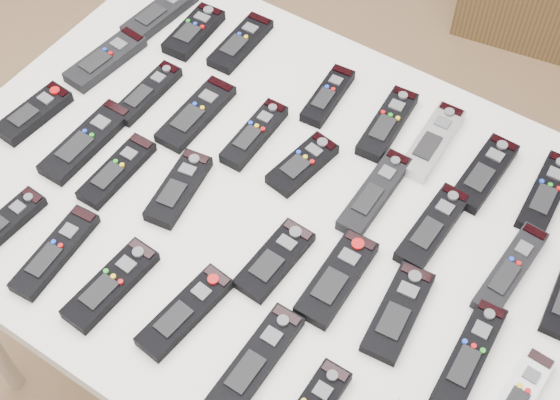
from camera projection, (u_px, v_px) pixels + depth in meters
The scene contains 32 objects.
ground at pixel (256, 376), 2.02m from camera, with size 4.00×4.00×0.00m, color #96764C.
table at pixel (280, 225), 1.43m from camera, with size 1.25×0.88×0.78m.
remote_0 at pixel (160, 13), 1.67m from camera, with size 0.06×0.18×0.02m, color black.
remote_1 at pixel (194, 32), 1.63m from camera, with size 0.06×0.15×0.02m, color black.
remote_2 at pixel (241, 43), 1.61m from camera, with size 0.06×0.17×0.02m, color black.
remote_3 at pixel (328, 96), 1.53m from camera, with size 0.05×0.15×0.02m, color black.
remote_4 at pixel (387, 124), 1.48m from camera, with size 0.05×0.18×0.02m, color black.
remote_5 at pixel (432, 141), 1.46m from camera, with size 0.05×0.19×0.02m, color #B7B7BC.
remote_6 at pixel (484, 173), 1.41m from camera, with size 0.06×0.17×0.02m, color black.
remote_7 at pixel (546, 193), 1.39m from camera, with size 0.05×0.18×0.02m, color black.
remote_9 at pixel (106, 59), 1.58m from camera, with size 0.06×0.18×0.02m, color black.
remote_10 at pixel (147, 93), 1.53m from camera, with size 0.05×0.17×0.02m, color black.
remote_11 at pixel (196, 114), 1.50m from camera, with size 0.06×0.19×0.02m, color black.
remote_12 at pixel (254, 134), 1.47m from camera, with size 0.05×0.17×0.02m, color black.
remote_13 at pixel (302, 164), 1.42m from camera, with size 0.06×0.14×0.02m, color black.
remote_14 at pixel (375, 193), 1.38m from camera, with size 0.05×0.20×0.02m, color black.
remote_15 at pixel (433, 227), 1.34m from camera, with size 0.05×0.18×0.02m, color black.
remote_16 at pixel (510, 270), 1.29m from camera, with size 0.05×0.19×0.02m, color black.
remote_18 at pixel (34, 113), 1.50m from camera, with size 0.05×0.15×0.02m, color black.
remote_19 at pixel (86, 141), 1.46m from camera, with size 0.06×0.20×0.02m, color black.
remote_20 at pixel (117, 171), 1.42m from camera, with size 0.05×0.17×0.02m, color black.
remote_21 at pixel (179, 188), 1.39m from camera, with size 0.05×0.16×0.02m, color black.
remote_22 at pixel (275, 260), 1.31m from camera, with size 0.06×0.16×0.02m, color black.
remote_23 at pixel (337, 278), 1.28m from camera, with size 0.06×0.18×0.02m, color black.
remote_24 at pixel (398, 312), 1.25m from camera, with size 0.06×0.17×0.02m, color black.
remote_25 at pixel (470, 355), 1.20m from camera, with size 0.05×0.19×0.02m, color black.
remote_26 at pixel (519, 396), 1.16m from camera, with size 0.04×0.16×0.02m, color silver.
remote_28 at pixel (4, 224), 1.35m from camera, with size 0.04×0.16×0.02m, color black.
remote_29 at pixel (55, 252), 1.31m from camera, with size 0.05×0.19×0.02m, color black.
remote_30 at pixel (111, 285), 1.28m from camera, with size 0.06×0.18×0.02m, color black.
remote_31 at pixel (185, 312), 1.25m from camera, with size 0.05×0.18×0.02m, color black.
remote_32 at pixel (256, 361), 1.20m from camera, with size 0.05×0.20×0.02m, color black.
Camera 1 is at (0.50, -0.64, 1.91)m, focal length 50.00 mm.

